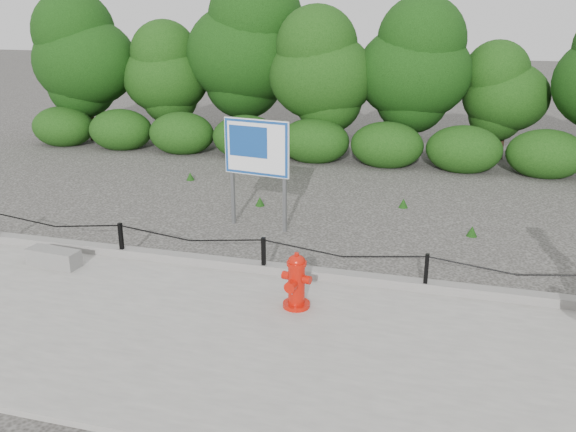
# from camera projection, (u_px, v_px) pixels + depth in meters

# --- Properties ---
(ground) EXTENTS (90.00, 90.00, 0.00)m
(ground) POSITION_uv_depth(u_px,v_px,m) (264.00, 277.00, 9.68)
(ground) COLOR #2D2B28
(ground) RESTS_ON ground
(sidewalk) EXTENTS (14.00, 4.00, 0.08)m
(sidewalk) POSITION_uv_depth(u_px,v_px,m) (217.00, 338.00, 7.84)
(sidewalk) COLOR gray
(sidewalk) RESTS_ON ground
(curb) EXTENTS (14.00, 0.22, 0.14)m
(curb) POSITION_uv_depth(u_px,v_px,m) (265.00, 268.00, 9.67)
(curb) COLOR slate
(curb) RESTS_ON sidewalk
(chain_barrier) EXTENTS (10.06, 0.06, 0.60)m
(chain_barrier) POSITION_uv_depth(u_px,v_px,m) (264.00, 251.00, 9.53)
(chain_barrier) COLOR black
(chain_barrier) RESTS_ON sidewalk
(treeline) EXTENTS (20.53, 3.82, 4.98)m
(treeline) POSITION_uv_depth(u_px,v_px,m) (350.00, 63.00, 17.07)
(treeline) COLOR black
(treeline) RESTS_ON ground
(fire_hydrant) EXTENTS (0.45, 0.47, 0.82)m
(fire_hydrant) POSITION_uv_depth(u_px,v_px,m) (296.00, 281.00, 8.43)
(fire_hydrant) COLOR #BC1207
(fire_hydrant) RESTS_ON sidewalk
(concrete_block) EXTENTS (0.91, 0.39, 0.28)m
(concrete_block) POSITION_uv_depth(u_px,v_px,m) (54.00, 257.00, 9.88)
(concrete_block) COLOR slate
(concrete_block) RESTS_ON sidewalk
(advertising_sign) EXTENTS (1.32, 0.29, 2.12)m
(advertising_sign) POSITION_uv_depth(u_px,v_px,m) (257.00, 153.00, 11.37)
(advertising_sign) COLOR slate
(advertising_sign) RESTS_ON ground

